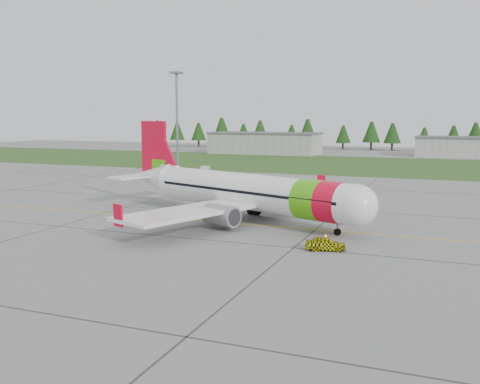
% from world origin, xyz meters
% --- Properties ---
extents(ground, '(320.00, 320.00, 0.00)m').
position_xyz_m(ground, '(0.00, 0.00, 0.00)').
color(ground, gray).
rests_on(ground, ground).
extents(aircraft, '(33.48, 31.81, 10.59)m').
position_xyz_m(aircraft, '(1.46, 10.49, 3.05)').
color(aircraft, white).
rests_on(aircraft, ground).
extents(follow_me_car, '(1.47, 1.62, 3.39)m').
position_xyz_m(follow_me_car, '(12.71, 0.21, 1.69)').
color(follow_me_car, '#FDF70E').
rests_on(follow_me_car, ground).
extents(service_van, '(1.75, 1.68, 4.29)m').
position_xyz_m(service_van, '(-22.99, 52.30, 2.15)').
color(service_van, silver).
rests_on(service_van, ground).
extents(grass_strip, '(320.00, 50.00, 0.03)m').
position_xyz_m(grass_strip, '(0.00, 82.00, 0.01)').
color(grass_strip, '#30561E').
rests_on(grass_strip, ground).
extents(taxi_guideline, '(120.00, 0.25, 0.02)m').
position_xyz_m(taxi_guideline, '(0.00, 8.00, 0.01)').
color(taxi_guideline, gold).
rests_on(taxi_guideline, ground).
extents(hangar_west, '(32.00, 14.00, 6.00)m').
position_xyz_m(hangar_west, '(-30.00, 110.00, 3.00)').
color(hangar_west, '#A8A8A3').
rests_on(hangar_west, ground).
extents(hangar_east, '(24.00, 12.00, 5.20)m').
position_xyz_m(hangar_east, '(25.00, 118.00, 2.60)').
color(hangar_east, '#A8A8A3').
rests_on(hangar_east, ground).
extents(floodlight_mast, '(0.50, 0.50, 20.00)m').
position_xyz_m(floodlight_mast, '(-32.00, 58.00, 10.00)').
color(floodlight_mast, slate).
rests_on(floodlight_mast, ground).
extents(treeline, '(160.00, 8.00, 10.00)m').
position_xyz_m(treeline, '(0.00, 138.00, 5.00)').
color(treeline, '#1C3F14').
rests_on(treeline, ground).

